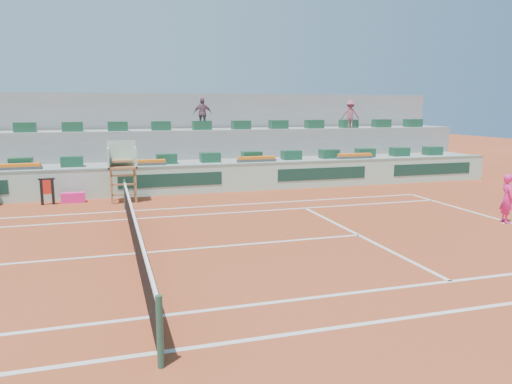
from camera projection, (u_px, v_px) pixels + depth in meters
The scene contains 16 objects.
ground at pixel (136, 254), 12.84m from camera, with size 90.00×90.00×0.00m, color #94391C.
seating_tier_lower at pixel (121, 176), 22.83m from camera, with size 36.00×4.00×1.20m, color #999997.
seating_tier_upper at pixel (119, 157), 24.22m from camera, with size 36.00×2.40×2.60m, color #999997.
stadium_back_wall at pixel (117, 137), 25.57m from camera, with size 36.00×0.40×4.40m, color #999997.
player_bag at pixel (73, 197), 19.65m from camera, with size 0.89×0.39×0.39m, color #FF218B.
spectator_mid at pixel (203, 114), 24.69m from camera, with size 0.91×0.38×1.56m, color #764F5E.
spectator_right at pixel (350, 114), 26.50m from camera, with size 0.94×0.54×1.45m, color #9E4F5F.
court_lines at pixel (136, 253), 12.84m from camera, with size 23.89×11.09×0.01m.
tennis_net at pixel (135, 234), 12.75m from camera, with size 0.10×11.97×1.10m.
advertising_hoarding at pixel (123, 182), 20.75m from camera, with size 36.00×0.34×1.26m.
umpire_chair at pixel (122, 163), 19.65m from camera, with size 1.10×0.90×2.40m.
seat_row_lower at pixel (120, 160), 21.84m from camera, with size 32.90×0.60×0.44m.
seat_row_upper at pixel (118, 126), 23.39m from camera, with size 32.90×0.60×0.44m.
flower_planters at pixel (84, 165), 20.67m from camera, with size 26.80×0.36×0.28m.
towel_rack at pixel (47, 189), 19.12m from camera, with size 0.60×0.10×1.03m.
tennis_player at pixel (507, 198), 16.14m from camera, with size 0.56×0.90×2.28m.
Camera 1 is at (-0.62, -12.75, 3.74)m, focal length 35.00 mm.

